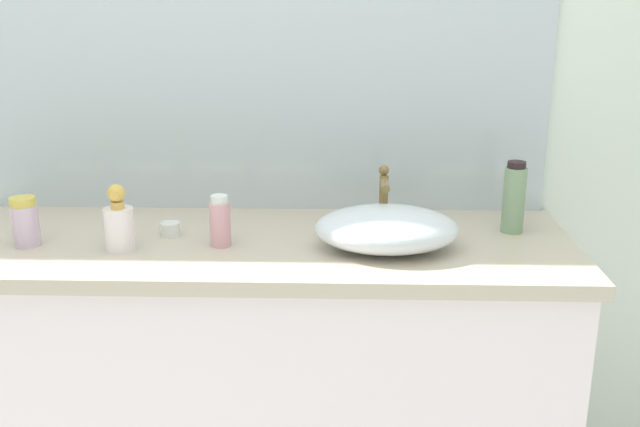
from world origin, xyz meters
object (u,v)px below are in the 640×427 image
object	(u,v)px
lotion_bottle	(25,222)
spray_can	(220,222)
soap_dispenser	(119,224)
candle_jar	(171,229)
sink_basin	(387,229)
perfume_bottle	(514,198)

from	to	relation	value
lotion_bottle	spray_can	xyz separation A→B (m)	(0.50, 0.01, 0.00)
soap_dispenser	candle_jar	distance (m)	0.16
sink_basin	perfume_bottle	distance (m)	0.38
lotion_bottle	spray_can	size ratio (longest dim) A/B	0.96
lotion_bottle	candle_jar	world-z (taller)	lotion_bottle
candle_jar	sink_basin	bearing A→B (deg)	-8.53
perfume_bottle	spray_can	world-z (taller)	perfume_bottle
sink_basin	spray_can	xyz separation A→B (m)	(-0.42, 0.01, 0.01)
soap_dispenser	perfume_bottle	bearing A→B (deg)	9.61
sink_basin	candle_jar	size ratio (longest dim) A/B	6.95
sink_basin	perfume_bottle	xyz separation A→B (m)	(0.35, 0.15, 0.04)
spray_can	candle_jar	world-z (taller)	spray_can
candle_jar	soap_dispenser	bearing A→B (deg)	-132.06
perfume_bottle	soap_dispenser	bearing A→B (deg)	-170.39
perfume_bottle	sink_basin	bearing A→B (deg)	-157.30
sink_basin	soap_dispenser	size ratio (longest dim) A/B	2.13
soap_dispenser	sink_basin	bearing A→B (deg)	2.31
sink_basin	lotion_bottle	xyz separation A→B (m)	(-0.92, 0.00, 0.01)
perfume_bottle	candle_jar	world-z (taller)	perfume_bottle
spray_can	candle_jar	distance (m)	0.17
soap_dispenser	candle_jar	size ratio (longest dim) A/B	3.27
spray_can	candle_jar	xyz separation A→B (m)	(-0.15, 0.07, -0.05)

